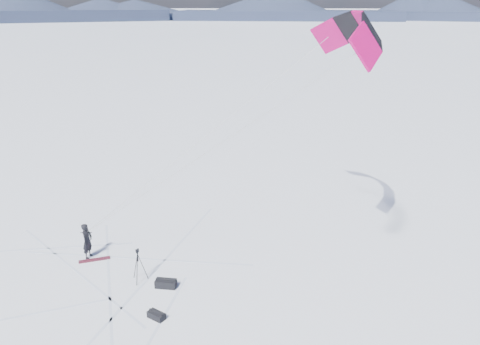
# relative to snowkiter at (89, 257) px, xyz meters

# --- Properties ---
(ground) EXTENTS (1800.00, 1800.00, 0.00)m
(ground) POSITION_rel_snowkiter_xyz_m (1.03, -2.74, 0.00)
(ground) COLOR white
(horizon_hills) EXTENTS (704.84, 706.81, 9.24)m
(horizon_hills) POSITION_rel_snowkiter_xyz_m (1.03, -2.74, 3.88)
(horizon_hills) COLOR #1C233A
(horizon_hills) RESTS_ON ground
(snow_tracks) EXTENTS (17.62, 10.25, 0.01)m
(snow_tracks) POSITION_rel_snowkiter_xyz_m (1.36, -2.73, 0.00)
(snow_tracks) COLOR silver
(snow_tracks) RESTS_ON ground
(snowkiter) EXTENTS (0.50, 0.69, 1.78)m
(snowkiter) POSITION_rel_snowkiter_xyz_m (0.00, 0.00, 0.00)
(snowkiter) COLOR black
(snowkiter) RESTS_ON ground
(snowboard) EXTENTS (1.46, 0.81, 0.04)m
(snowboard) POSITION_rel_snowkiter_xyz_m (0.36, -0.26, 0.02)
(snowboard) COLOR maroon
(snowboard) RESTS_ON ground
(tripod) EXTENTS (0.71, 0.63, 1.57)m
(tripod) POSITION_rel_snowkiter_xyz_m (3.02, -1.80, 1.00)
(tripod) COLOR black
(tripod) RESTS_ON ground
(gear_bag_a) EXTENTS (0.93, 0.47, 0.40)m
(gear_bag_a) POSITION_rel_snowkiter_xyz_m (4.30, -2.21, 0.18)
(gear_bag_a) COLOR black
(gear_bag_a) RESTS_ON ground
(gear_bag_b) EXTENTS (0.80, 0.65, 0.33)m
(gear_bag_b) POSITION_rel_snowkiter_xyz_m (4.42, -4.36, 0.14)
(gear_bag_b) COLOR black
(gear_bag_b) RESTS_ON ground
(power_kite) EXTENTS (13.46, 6.73, 10.04)m
(power_kite) POSITION_rel_snowkiter_xyz_m (12.12, 1.79, 10.39)
(power_kite) COLOR #BD0759
(power_kite) RESTS_ON ground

